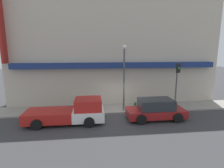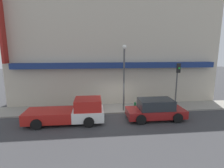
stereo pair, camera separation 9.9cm
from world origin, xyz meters
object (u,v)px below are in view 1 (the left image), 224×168
Objects in this scene: parked_car at (155,109)px; street_lamp at (124,70)px; traffic_light at (177,78)px; pickup_truck at (71,112)px; fire_hydrant at (135,106)px.

street_lamp reaches higher than parked_car.
traffic_light is (2.60, 2.04, 2.07)m from parked_car.
traffic_light is at bearing 36.17° from parked_car.
pickup_truck is 6.27m from parked_car.
street_lamp is 4.77m from traffic_light.
traffic_light is (3.67, -0.01, 2.38)m from fire_hydrant.
traffic_light is at bearing -0.08° from fire_hydrant.
parked_car is (6.27, 0.00, -0.02)m from pickup_truck.
traffic_light reaches higher than parked_car.
pickup_truck is 1.40× the size of traffic_light.
fire_hydrant is at bearing 21.25° from pickup_truck.
fire_hydrant is at bearing 179.92° from traffic_light.
parked_car reaches higher than fire_hydrant.
street_lamp is (-1.04, -0.22, 3.11)m from fire_hydrant.
pickup_truck is 1.01× the size of street_lamp.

